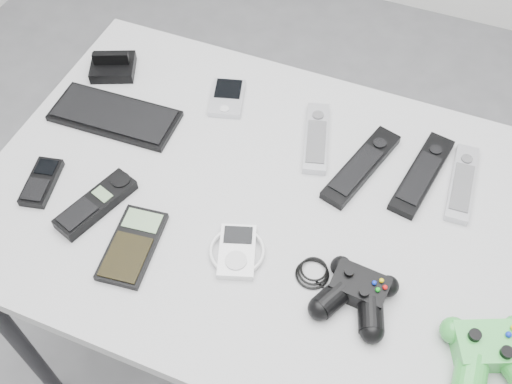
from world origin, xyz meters
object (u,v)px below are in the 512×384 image
at_px(desk, 282,226).
at_px(pda, 227,97).
at_px(remote_black_b, 422,174).
at_px(mobile_phone, 41,182).
at_px(cordless_handset, 96,204).
at_px(pda_keyboard, 115,115).
at_px(mp3_player, 237,251).
at_px(calculator, 132,246).
at_px(controller_green, 493,355).
at_px(controller_black, 357,293).
at_px(remote_silver_b, 462,183).
at_px(remote_silver_a, 316,137).
at_px(remote_black_a, 362,166).

height_order(desk, pda, pda).
height_order(remote_black_b, mobile_phone, remote_black_b).
bearing_deg(cordless_handset, pda_keyboard, 130.17).
xyz_separation_m(desk, mp3_player, (-0.04, -0.13, 0.08)).
bearing_deg(pda, pda_keyboard, -161.59).
height_order(pda, calculator, pda).
height_order(desk, mobile_phone, mobile_phone).
distance_m(pda, controller_green, 0.74).
height_order(mobile_phone, cordless_handset, cordless_handset).
height_order(mobile_phone, mp3_player, same).
distance_m(controller_black, controller_green, 0.23).
relative_size(desk, pda, 10.72).
bearing_deg(desk, pda, 134.03).
bearing_deg(remote_silver_b, remote_black_b, -177.07).
bearing_deg(remote_silver_b, pda, 172.01).
bearing_deg(remote_silver_a, controller_green, -55.82).
bearing_deg(calculator, controller_black, 0.42).
height_order(mp3_player, controller_green, controller_green).
relative_size(controller_black, controller_green, 1.34).
distance_m(remote_black_a, cordless_handset, 0.53).
xyz_separation_m(pda, controller_black, (0.40, -0.36, 0.01)).
bearing_deg(pda_keyboard, desk, -13.61).
height_order(remote_black_b, calculator, remote_black_b).
xyz_separation_m(desk, controller_black, (0.19, -0.14, 0.09)).
height_order(pda, mobile_phone, mobile_phone).
bearing_deg(desk, cordless_handset, -157.45).
bearing_deg(remote_black_a, controller_black, -59.60).
height_order(pda, controller_black, controller_black).
relative_size(mobile_phone, calculator, 0.70).
height_order(remote_black_a, mobile_phone, remote_black_a).
height_order(pda_keyboard, mp3_player, mp3_player).
bearing_deg(calculator, mp3_player, 11.19).
bearing_deg(remote_silver_a, pda_keyboard, 178.00).
distance_m(remote_silver_a, controller_green, 0.54).
bearing_deg(remote_black_a, remote_silver_a, 176.11).
relative_size(mobile_phone, controller_green, 0.67).
xyz_separation_m(pda_keyboard, calculator, (0.20, -0.27, -0.00)).
bearing_deg(mp3_player, pda_keyboard, 131.55).
height_order(remote_silver_a, remote_black_a, remote_black_a).
xyz_separation_m(remote_black_a, mp3_player, (-0.15, -0.28, -0.00)).
relative_size(remote_black_a, calculator, 1.37).
height_order(remote_black_b, cordless_handset, cordless_handset).
bearing_deg(remote_black_a, pda_keyboard, -157.13).
bearing_deg(pda, remote_black_a, -29.53).
distance_m(pda_keyboard, remote_silver_b, 0.74).
xyz_separation_m(pda_keyboard, mobile_phone, (-0.04, -0.21, 0.00)).
xyz_separation_m(pda_keyboard, remote_black_a, (0.53, 0.06, 0.00)).
bearing_deg(remote_black_b, remote_silver_b, 16.10).
height_order(desk, calculator, calculator).
bearing_deg(remote_black_b, calculator, -131.61).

